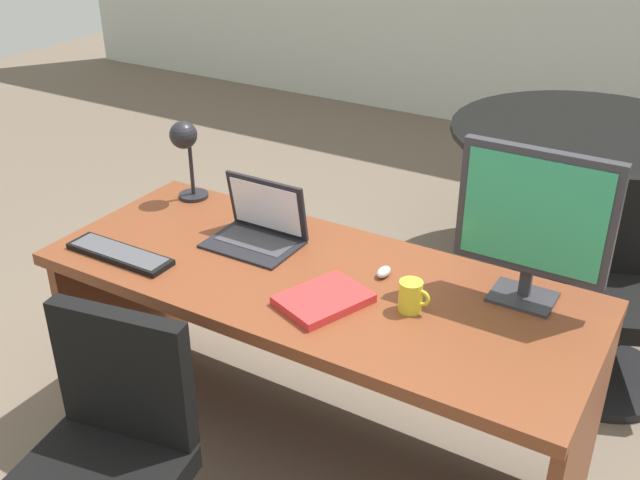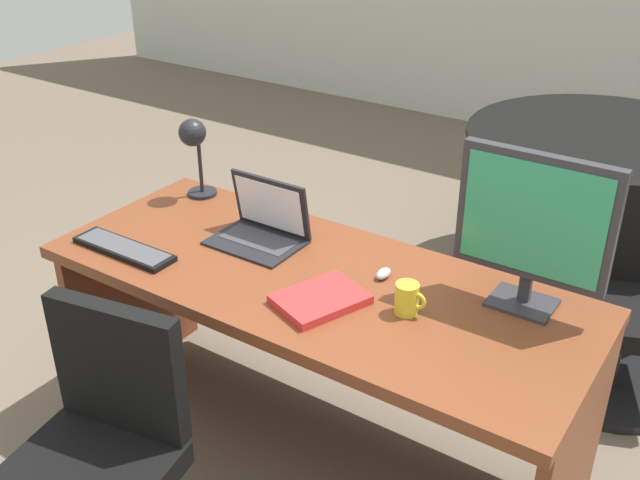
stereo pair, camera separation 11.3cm
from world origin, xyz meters
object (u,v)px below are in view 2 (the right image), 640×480
laptop (264,221)px  monitor (534,222)px  meeting_chair_near (620,314)px  desk (321,318)px  desk_lamp (194,142)px  meeting_table (604,172)px  mouse (383,274)px  coffee_mug (407,299)px  keyboard (124,249)px  book (320,299)px

laptop → monitor: bearing=5.6°
meeting_chair_near → desk: bearing=-130.1°
desk_lamp → meeting_table: (1.25, 1.58, -0.39)m
mouse → coffee_mug: size_ratio=0.70×
mouse → meeting_chair_near: 1.18m
monitor → meeting_chair_near: monitor is taller
laptop → keyboard: 0.51m
monitor → meeting_table: size_ratio=0.37×
meeting_table → mouse: bearing=-99.5°
desk → meeting_chair_near: size_ratio=2.19×
mouse → book: mouse is taller
monitor → laptop: (-0.95, -0.09, -0.22)m
book → meeting_chair_near: meeting_chair_near is taller
monitor → meeting_chair_near: bearing=77.5°
desk → coffee_mug: 0.45m
monitor → meeting_table: monitor is taller
monitor → coffee_mug: monitor is taller
laptop → desk_lamp: size_ratio=0.98×
laptop → meeting_chair_near: bearing=38.5°
mouse → book: 0.26m
keyboard → coffee_mug: 1.05m
monitor → keyboard: size_ratio=1.23×
laptop → book: (0.42, -0.26, -0.06)m
mouse → meeting_chair_near: (0.62, 0.90, -0.43)m
mouse → desk_lamp: bearing=171.3°
laptop → mouse: (0.50, -0.01, -0.05)m
mouse → monitor: bearing=12.6°
desk_lamp → meeting_table: bearing=51.8°
book → mouse: bearing=70.7°
laptop → coffee_mug: laptop is taller
keyboard → book: (0.77, 0.11, 0.00)m
desk → monitor: bearing=15.0°
laptop → mouse: 0.51m
keyboard → coffee_mug: size_ratio=4.04×
book → desk: bearing=122.7°
desk → book: (0.11, -0.18, 0.21)m
desk → mouse: (0.20, 0.07, 0.21)m
desk → mouse: mouse is taller
desk → coffee_mug: bearing=-11.0°
laptop → desk: bearing=-14.7°
desk → monitor: size_ratio=3.72×
mouse → book: size_ratio=0.22×
desk → coffee_mug: (0.37, -0.07, 0.25)m
laptop → meeting_table: bearing=65.3°
mouse → meeting_table: size_ratio=0.05×
laptop → coffee_mug: bearing=-12.7°
laptop → keyboard: laptop is taller
book → monitor: bearing=33.2°
mouse → meeting_table: bearing=80.5°
desk_lamp → keyboard: bearing=-78.8°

